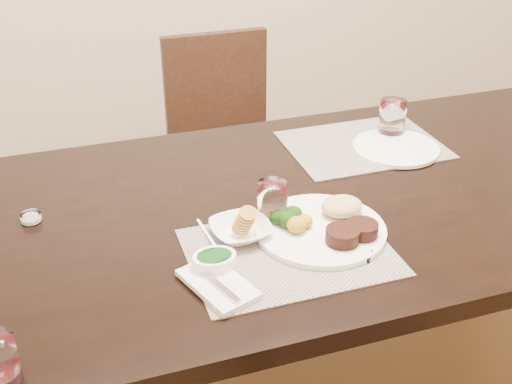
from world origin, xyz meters
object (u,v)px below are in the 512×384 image
object	(u,v)px
steak_knife	(360,241)
cracker_bowl	(241,230)
far_plate	(396,148)
dinner_plate	(327,225)
chair_far	(224,137)
wine_glass_near	(272,204)

from	to	relation	value
steak_knife	cracker_bowl	size ratio (longest dim) A/B	1.62
far_plate	dinner_plate	bearing A→B (deg)	-137.75
far_plate	chair_far	bearing A→B (deg)	112.90
chair_far	dinner_plate	world-z (taller)	chair_far
chair_far	cracker_bowl	world-z (taller)	chair_far
dinner_plate	steak_knife	bearing A→B (deg)	-52.44
wine_glass_near	steak_knife	bearing A→B (deg)	-44.64
steak_knife	far_plate	bearing A→B (deg)	81.51
dinner_plate	steak_knife	distance (m)	0.09
steak_knife	far_plate	world-z (taller)	steak_knife
steak_knife	far_plate	distance (m)	0.52
dinner_plate	far_plate	size ratio (longest dim) A/B	1.22
chair_far	cracker_bowl	distance (m)	1.12
chair_far	cracker_bowl	bearing A→B (deg)	-103.61
far_plate	cracker_bowl	bearing A→B (deg)	-152.76
dinner_plate	far_plate	bearing A→B (deg)	40.62
cracker_bowl	far_plate	distance (m)	0.65
cracker_bowl	far_plate	world-z (taller)	cracker_bowl
wine_glass_near	far_plate	world-z (taller)	wine_glass_near
chair_far	steak_knife	xyz separation A→B (m)	(0.00, -1.17, 0.26)
wine_glass_near	far_plate	size ratio (longest dim) A/B	0.40
dinner_plate	wine_glass_near	xyz separation A→B (m)	(-0.11, 0.09, 0.03)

